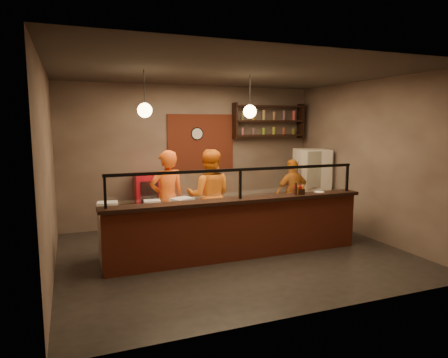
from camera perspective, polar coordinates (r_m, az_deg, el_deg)
name	(u,v)px	position (r m, az deg, el deg)	size (l,w,h in m)	color
floor	(233,253)	(7.37, 1.33, -10.53)	(6.00, 6.00, 0.00)	black
ceiling	(234,72)	(7.05, 1.41, 14.98)	(6.00, 6.00, 0.00)	#39322C
wall_back	(193,155)	(9.38, -4.52, 3.41)	(6.00, 6.00, 0.00)	#7B685A
wall_left	(48,173)	(6.51, -23.83, 0.77)	(5.00, 5.00, 0.00)	#7B685A
wall_right	(370,160)	(8.64, 20.09, 2.57)	(5.00, 5.00, 0.00)	#7B685A
wall_front	(315,186)	(4.84, 12.82, -0.98)	(6.00, 6.00, 0.00)	#7B685A
brick_patch	(201,142)	(9.39, -3.31, 5.26)	(1.60, 0.04, 1.30)	maroon
service_counter	(240,230)	(6.97, 2.30, -7.35)	(4.60, 0.25, 1.00)	maroon
counter_ledge	(240,200)	(6.84, 2.32, -3.06)	(4.70, 0.37, 0.06)	black
worktop_cabinet	(229,228)	(7.43, 0.74, -6.97)	(4.60, 0.75, 0.85)	gray
worktop	(229,204)	(7.33, 0.75, -3.56)	(4.60, 0.75, 0.05)	silver
sneeze_guard	(240,181)	(6.79, 2.34, -0.24)	(4.50, 0.05, 0.52)	white
wall_shelving	(269,121)	(9.91, 6.43, 8.25)	(1.84, 0.28, 0.85)	black
wall_clock	(197,134)	(9.35, -3.89, 6.47)	(0.30, 0.30, 0.04)	black
pendant_left	(145,110)	(6.77, -11.26, 9.62)	(0.24, 0.24, 0.77)	black
pendant_right	(250,111)	(7.34, 3.71, 9.61)	(0.24, 0.24, 0.77)	black
cook_left	(167,199)	(7.60, -8.10, -2.85)	(0.67, 0.44, 1.85)	#EB5816
cook_mid	(209,196)	(7.85, -2.12, -2.46)	(0.89, 0.70, 1.84)	orange
cook_right	(293,193)	(9.12, 9.78, -2.05)	(0.91, 0.38, 1.55)	#C66712
fridge	(311,186)	(9.64, 12.34, -0.99)	(0.73, 0.68, 1.74)	beige
red_cooler	(148,202)	(8.91, -10.82, -3.23)	(0.54, 0.50, 1.26)	red
pizza_dough	(274,199)	(7.73, 7.14, -2.79)	(0.48, 0.48, 0.01)	beige
prep_tub_a	(152,204)	(6.94, -10.23, -3.55)	(0.27, 0.22, 0.14)	white
prep_tub_b	(108,207)	(6.82, -16.31, -3.84)	(0.32, 0.26, 0.16)	white
prep_tub_c	(182,203)	(6.87, -6.02, -3.43)	(0.34, 0.28, 0.17)	white
rolling_pin	(127,208)	(6.91, -13.69, -4.04)	(0.06, 0.06, 0.33)	yellow
condiment_caddy	(299,191)	(7.39, 10.61, -1.74)	(0.18, 0.14, 0.10)	black
pepper_mill	(296,189)	(7.27, 10.23, -1.42)	(0.05, 0.05, 0.22)	black
small_plate	(319,192)	(7.66, 13.47, -1.83)	(0.18, 0.18, 0.01)	white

